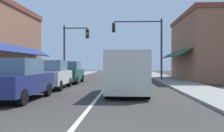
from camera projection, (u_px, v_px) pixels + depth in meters
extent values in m
plane|color=#33302D|center=(111.00, 81.00, 22.16)|extent=(80.00, 80.00, 0.00)
cube|color=gray|center=(51.00, 80.00, 22.44)|extent=(2.60, 56.00, 0.12)
cube|color=gray|center=(172.00, 81.00, 21.89)|extent=(2.60, 56.00, 0.12)
cube|color=silver|center=(111.00, 81.00, 22.16)|extent=(0.14, 52.00, 0.01)
cube|color=slate|center=(5.00, 66.00, 16.50)|extent=(0.08, 10.64, 1.80)
cube|color=navy|center=(14.00, 49.00, 16.47)|extent=(1.27, 11.76, 0.73)
cube|color=slate|center=(24.00, 32.00, 19.56)|extent=(0.08, 1.10, 1.30)
cube|color=#8E5B42|center=(206.00, 50.00, 23.68)|extent=(4.84, 10.00, 5.91)
cube|color=brown|center=(206.00, 17.00, 23.67)|extent=(5.04, 10.20, 0.40)
cube|color=slate|center=(182.00, 66.00, 23.81)|extent=(0.08, 7.60, 1.80)
cube|color=#194C2D|center=(175.00, 53.00, 23.83)|extent=(1.27, 8.40, 0.73)
cube|color=slate|center=(188.00, 34.00, 21.60)|extent=(0.08, 1.10, 1.30)
cube|color=slate|center=(177.00, 39.00, 25.99)|extent=(0.08, 1.10, 1.30)
cube|color=navy|center=(19.00, 83.00, 10.29)|extent=(1.83, 4.15, 0.80)
cube|color=slate|center=(18.00, 66.00, 10.19)|extent=(1.58, 2.04, 0.66)
cylinder|color=black|center=(16.00, 90.00, 11.70)|extent=(0.22, 0.63, 0.62)
cylinder|color=black|center=(48.00, 90.00, 11.58)|extent=(0.22, 0.63, 0.62)
cylinder|color=black|center=(23.00, 97.00, 8.88)|extent=(0.22, 0.63, 0.62)
cube|color=silver|center=(52.00, 77.00, 15.15)|extent=(1.84, 4.15, 0.80)
cube|color=slate|center=(52.00, 66.00, 15.05)|extent=(1.58, 2.04, 0.66)
cylinder|color=black|center=(46.00, 82.00, 16.52)|extent=(0.22, 0.63, 0.62)
cylinder|color=black|center=(69.00, 82.00, 16.49)|extent=(0.22, 0.63, 0.62)
cylinder|color=black|center=(32.00, 86.00, 13.82)|extent=(0.22, 0.63, 0.62)
cylinder|color=black|center=(60.00, 86.00, 13.78)|extent=(0.22, 0.63, 0.62)
cube|color=#0F4C33|center=(70.00, 74.00, 19.75)|extent=(1.78, 4.12, 0.80)
cube|color=slate|center=(69.00, 65.00, 19.65)|extent=(1.55, 2.02, 0.66)
cylinder|color=black|center=(64.00, 78.00, 21.13)|extent=(0.21, 0.62, 0.62)
cylinder|color=black|center=(82.00, 78.00, 21.08)|extent=(0.21, 0.62, 0.62)
cylinder|color=black|center=(56.00, 80.00, 18.43)|extent=(0.21, 0.62, 0.62)
cylinder|color=black|center=(76.00, 80.00, 18.37)|extent=(0.21, 0.62, 0.62)
cube|color=beige|center=(128.00, 71.00, 12.31)|extent=(2.11, 5.06, 1.90)
cube|color=slate|center=(129.00, 63.00, 14.70)|extent=(1.73, 0.32, 0.84)
cube|color=black|center=(129.00, 81.00, 14.89)|extent=(1.87, 0.25, 0.24)
cylinder|color=black|center=(113.00, 85.00, 13.93)|extent=(0.26, 0.73, 0.72)
cylinder|color=black|center=(144.00, 85.00, 13.79)|extent=(0.26, 0.73, 0.72)
cylinder|color=black|center=(108.00, 90.00, 10.84)|extent=(0.26, 0.73, 0.72)
cylinder|color=black|center=(148.00, 91.00, 10.70)|extent=(0.26, 0.73, 0.72)
cylinder|color=#333333|center=(161.00, 50.00, 23.36)|extent=(0.18, 0.18, 5.92)
cylinder|color=#333333|center=(138.00, 22.00, 23.46)|extent=(4.59, 0.12, 0.12)
cube|color=black|center=(114.00, 28.00, 23.40)|extent=(0.30, 0.24, 0.90)
sphere|color=red|center=(114.00, 25.00, 23.27)|extent=(0.20, 0.20, 0.20)
sphere|color=#3D2D0C|center=(114.00, 27.00, 23.27)|extent=(0.20, 0.20, 0.20)
sphere|color=#0C3316|center=(114.00, 30.00, 23.27)|extent=(0.20, 0.20, 0.20)
cylinder|color=#333333|center=(64.00, 53.00, 24.43)|extent=(0.18, 0.18, 5.42)
cylinder|color=#333333|center=(76.00, 28.00, 24.36)|extent=(2.36, 0.12, 0.12)
cube|color=black|center=(87.00, 34.00, 24.13)|extent=(0.30, 0.24, 0.90)
sphere|color=#420F0F|center=(87.00, 31.00, 23.99)|extent=(0.20, 0.20, 0.20)
sphere|color=yellow|center=(87.00, 34.00, 24.00)|extent=(0.20, 0.20, 0.20)
sphere|color=#0C3316|center=(87.00, 36.00, 24.00)|extent=(0.20, 0.20, 0.20)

